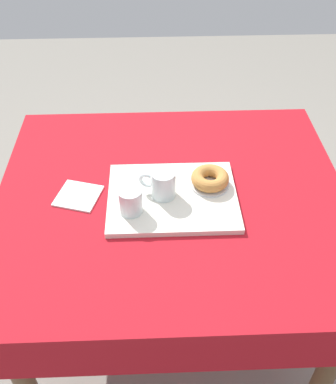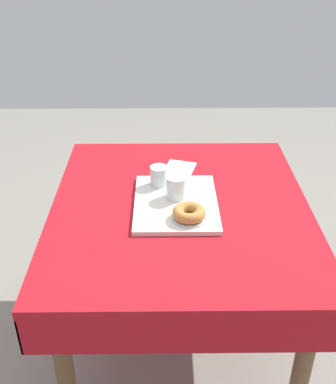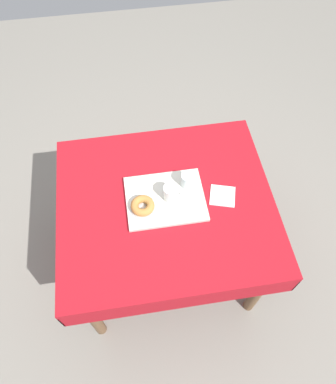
{
  "view_description": "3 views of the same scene",
  "coord_description": "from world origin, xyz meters",
  "px_view_note": "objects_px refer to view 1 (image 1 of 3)",
  "views": [
    {
      "loc": [
        -0.05,
        -1.05,
        1.71
      ],
      "look_at": [
        -0.01,
        -0.04,
        0.8
      ],
      "focal_mm": 41.86,
      "sensor_mm": 36.0,
      "label": 1
    },
    {
      "loc": [
        1.53,
        -0.06,
        1.72
      ],
      "look_at": [
        -0.04,
        -0.05,
        0.78
      ],
      "focal_mm": 44.02,
      "sensor_mm": 36.0,
      "label": 2
    },
    {
      "loc": [
        0.13,
        0.94,
        2.36
      ],
      "look_at": [
        -0.02,
        -0.04,
        0.78
      ],
      "focal_mm": 33.92,
      "sensor_mm": 36.0,
      "label": 3
    }
  ],
  "objects_px": {
    "tea_mug_left": "(163,184)",
    "donut_plate_left": "(210,184)",
    "serving_tray": "(173,197)",
    "sugar_donut_left": "(210,178)",
    "paper_napkin": "(78,196)",
    "dining_table": "(172,218)",
    "water_glass_near": "(131,202)"
  },
  "relations": [
    {
      "from": "dining_table",
      "to": "sugar_donut_left",
      "type": "xyz_separation_m",
      "value": [
        0.12,
        0.03,
        0.15
      ]
    },
    {
      "from": "donut_plate_left",
      "to": "sugar_donut_left",
      "type": "xyz_separation_m",
      "value": [
        0.0,
        0.0,
        0.02
      ]
    },
    {
      "from": "serving_tray",
      "to": "water_glass_near",
      "type": "relative_size",
      "value": 4.97
    },
    {
      "from": "dining_table",
      "to": "tea_mug_left",
      "type": "bearing_deg",
      "value": -153.28
    },
    {
      "from": "tea_mug_left",
      "to": "sugar_donut_left",
      "type": "height_order",
      "value": "tea_mug_left"
    },
    {
      "from": "water_glass_near",
      "to": "donut_plate_left",
      "type": "xyz_separation_m",
      "value": [
        0.25,
        0.11,
        -0.03
      ]
    },
    {
      "from": "tea_mug_left",
      "to": "donut_plate_left",
      "type": "height_order",
      "value": "tea_mug_left"
    },
    {
      "from": "tea_mug_left",
      "to": "dining_table",
      "type": "bearing_deg",
      "value": 26.72
    },
    {
      "from": "serving_tray",
      "to": "paper_napkin",
      "type": "xyz_separation_m",
      "value": [
        -0.3,
        0.02,
        -0.01
      ]
    },
    {
      "from": "sugar_donut_left",
      "to": "paper_napkin",
      "type": "xyz_separation_m",
      "value": [
        -0.42,
        -0.02,
        -0.04
      ]
    },
    {
      "from": "tea_mug_left",
      "to": "donut_plate_left",
      "type": "xyz_separation_m",
      "value": [
        0.15,
        0.04,
        -0.04
      ]
    },
    {
      "from": "donut_plate_left",
      "to": "paper_napkin",
      "type": "height_order",
      "value": "donut_plate_left"
    },
    {
      "from": "water_glass_near",
      "to": "sugar_donut_left",
      "type": "distance_m",
      "value": 0.27
    },
    {
      "from": "paper_napkin",
      "to": "dining_table",
      "type": "bearing_deg",
      "value": -1.25
    },
    {
      "from": "serving_tray",
      "to": "dining_table",
      "type": "bearing_deg",
      "value": 93.02
    },
    {
      "from": "dining_table",
      "to": "water_glass_near",
      "type": "relative_size",
      "value": 13.81
    },
    {
      "from": "dining_table",
      "to": "donut_plate_left",
      "type": "relative_size",
      "value": 8.85
    },
    {
      "from": "paper_napkin",
      "to": "sugar_donut_left",
      "type": "bearing_deg",
      "value": 2.68
    },
    {
      "from": "serving_tray",
      "to": "sugar_donut_left",
      "type": "distance_m",
      "value": 0.13
    },
    {
      "from": "water_glass_near",
      "to": "paper_napkin",
      "type": "distance_m",
      "value": 0.2
    },
    {
      "from": "tea_mug_left",
      "to": "sugar_donut_left",
      "type": "relative_size",
      "value": 0.96
    },
    {
      "from": "tea_mug_left",
      "to": "water_glass_near",
      "type": "distance_m",
      "value": 0.12
    },
    {
      "from": "serving_tray",
      "to": "paper_napkin",
      "type": "distance_m",
      "value": 0.3
    },
    {
      "from": "tea_mug_left",
      "to": "paper_napkin",
      "type": "xyz_separation_m",
      "value": [
        -0.27,
        0.02,
        -0.06
      ]
    },
    {
      "from": "tea_mug_left",
      "to": "donut_plate_left",
      "type": "relative_size",
      "value": 0.91
    },
    {
      "from": "dining_table",
      "to": "tea_mug_left",
      "type": "relative_size",
      "value": 9.73
    },
    {
      "from": "water_glass_near",
      "to": "sugar_donut_left",
      "type": "relative_size",
      "value": 0.67
    },
    {
      "from": "tea_mug_left",
      "to": "water_glass_near",
      "type": "bearing_deg",
      "value": -144.71
    },
    {
      "from": "tea_mug_left",
      "to": "sugar_donut_left",
      "type": "distance_m",
      "value": 0.16
    },
    {
      "from": "serving_tray",
      "to": "sugar_donut_left",
      "type": "xyz_separation_m",
      "value": [
        0.12,
        0.04,
        0.04
      ]
    },
    {
      "from": "donut_plate_left",
      "to": "paper_napkin",
      "type": "relative_size",
      "value": 0.98
    },
    {
      "from": "dining_table",
      "to": "water_glass_near",
      "type": "bearing_deg",
      "value": -146.62
    }
  ]
}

